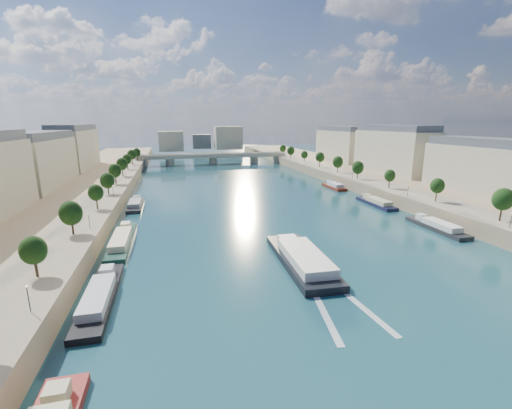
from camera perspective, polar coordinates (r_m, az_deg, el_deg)
ground at (r=129.01m, az=0.59°, el=-0.61°), size 700.00×700.00×0.00m
quay_left at (r=130.86m, az=-31.59°, el=-1.35°), size 44.00×520.00×5.00m
quay_right at (r=161.94m, az=26.08°, el=1.84°), size 44.00×520.00×5.00m
pave_left at (r=126.47m, az=-25.27°, el=0.12°), size 14.00×520.00×0.10m
pave_right at (r=152.31m, az=21.84°, el=2.56°), size 14.00×520.00×0.10m
trees_left at (r=126.98m, az=-24.46°, el=2.76°), size 4.80×268.80×8.26m
trees_right at (r=158.45m, az=19.34°, el=5.17°), size 4.80×268.80×8.26m
lamps_left at (r=115.45m, az=-24.13°, el=0.44°), size 0.36×200.36×4.28m
lamps_right at (r=153.36m, az=19.49°, el=3.87°), size 0.36×200.36×4.28m
buildings_left at (r=144.10m, az=-35.84°, el=4.97°), size 16.00×226.00×23.20m
buildings_right at (r=177.51m, az=27.33°, el=7.20°), size 16.00×226.00×23.20m
skyline at (r=342.68m, az=-8.34°, el=10.68°), size 79.00×42.00×22.00m
bridge at (r=264.56m, az=-7.17°, el=7.78°), size 112.00×12.00×8.15m
tour_barge at (r=79.81m, az=7.65°, el=-9.01°), size 10.32×31.51×4.23m
wake at (r=66.83m, az=12.99°, el=-15.16°), size 10.76×26.02×0.04m
moored_barges_left at (r=73.43m, az=-24.11°, el=-12.59°), size 5.00×160.87×3.60m
moored_barges_right at (r=113.38m, az=29.73°, el=-4.05°), size 5.00×159.31×3.60m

